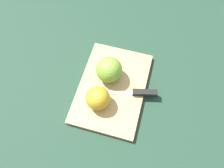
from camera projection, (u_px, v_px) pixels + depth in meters
ground_plane at (112, 89)px, 0.73m from camera, size 4.00×4.00×0.00m
cutting_board at (112, 88)px, 0.73m from camera, size 0.32×0.22×0.02m
apple_half_left at (109, 70)px, 0.70m from camera, size 0.09×0.09×0.09m
apple_half_right at (98, 98)px, 0.66m from camera, size 0.08×0.08×0.08m
knife at (142, 93)px, 0.70m from camera, size 0.06×0.17×0.02m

